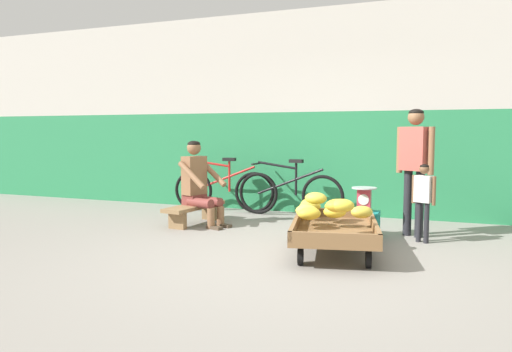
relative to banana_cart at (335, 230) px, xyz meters
The scene contains 12 objects.
ground_plane 0.73m from the banana_cart, 125.48° to the right, with size 80.00×80.00×0.00m, color gray.
back_wall 2.86m from the banana_cart, 99.15° to the left, with size 16.00×0.30×3.12m.
banana_cart is the anchor object (origin of this frame).
banana_pile 0.26m from the banana_cart, 143.33° to the left, with size 0.94×1.09×0.26m.
low_bench 2.32m from the banana_cart, 156.87° to the left, with size 0.43×1.13×0.27m.
vendor_seated 2.25m from the banana_cart, 156.66° to the left, with size 0.73×0.60×1.14m.
plastic_crate 0.99m from the banana_cart, 81.38° to the left, with size 0.36×0.28×0.30m.
weighing_scale 1.01m from the banana_cart, 81.37° to the left, with size 0.30×0.30×0.29m.
bicycle_near_left 3.00m from the banana_cart, 137.72° to the left, with size 1.66×0.48×0.86m.
bicycle_far_left 2.26m from the banana_cart, 119.30° to the left, with size 1.66×0.48×0.86m.
customer_adult 1.54m from the banana_cart, 58.71° to the left, with size 0.44×0.33×1.53m.
customer_child 1.23m from the banana_cart, 45.86° to the left, with size 0.26×0.18×0.90m.
Camera 1 is at (1.44, -4.36, 1.26)m, focal length 34.12 mm.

